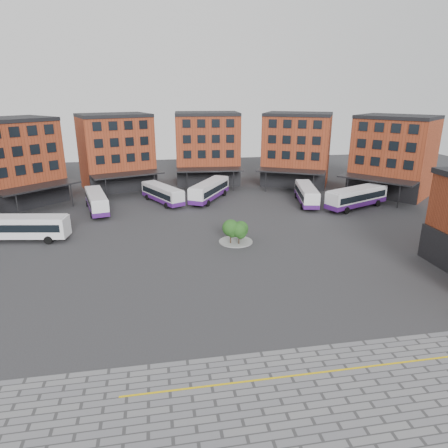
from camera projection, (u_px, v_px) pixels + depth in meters
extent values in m
plane|color=#28282B|center=(240.00, 285.00, 40.59)|extent=(160.00, 160.00, 0.00)
cube|color=gold|center=(310.00, 374.00, 27.83)|extent=(26.00, 0.15, 0.02)
cube|color=maroon|center=(14.00, 164.00, 67.72)|extent=(16.35, 16.13, 14.00)
cube|color=black|center=(33.00, 197.00, 66.47)|extent=(10.00, 9.07, 4.00)
cube|color=black|center=(7.00, 119.00, 65.40)|extent=(16.55, 16.35, 0.60)
cube|color=black|center=(27.00, 153.00, 64.07)|extent=(8.60, 7.77, 8.00)
cube|color=black|center=(38.00, 187.00, 64.46)|extent=(12.61, 11.97, 0.25)
cylinder|color=black|center=(18.00, 207.00, 60.65)|extent=(0.20, 0.20, 4.00)
cylinder|color=black|center=(72.00, 195.00, 67.44)|extent=(0.20, 0.20, 4.00)
cube|color=maroon|center=(116.00, 153.00, 79.24)|extent=(15.55, 13.69, 14.00)
cube|color=black|center=(125.00, 182.00, 76.81)|extent=(12.45, 4.71, 4.00)
cube|color=black|center=(113.00, 115.00, 76.93)|extent=(15.65, 13.97, 0.60)
cube|color=black|center=(122.00, 145.00, 74.35)|extent=(10.87, 3.87, 8.00)
cube|color=black|center=(128.00, 174.00, 74.22)|extent=(13.72, 8.39, 0.25)
cylinder|color=black|center=(106.00, 190.00, 71.27)|extent=(0.20, 0.20, 4.00)
cylinder|color=black|center=(155.00, 184.00, 75.45)|extent=(0.20, 0.20, 4.00)
cube|color=maroon|center=(207.00, 149.00, 84.56)|extent=(13.67, 10.88, 14.00)
cube|color=black|center=(209.00, 177.00, 81.58)|extent=(13.00, 1.41, 4.00)
cube|color=black|center=(207.00, 114.00, 82.25)|extent=(13.69, 11.18, 0.60)
cube|color=black|center=(209.00, 142.00, 79.10)|extent=(11.42, 0.95, 8.00)
cube|color=black|center=(210.00, 169.00, 78.72)|extent=(13.28, 5.30, 0.25)
cylinder|color=black|center=(187.00, 182.00, 77.22)|extent=(0.20, 0.20, 4.00)
cylinder|color=black|center=(234.00, 181.00, 78.11)|extent=(0.20, 0.20, 4.00)
cube|color=maroon|center=(297.00, 150.00, 82.84)|extent=(16.12, 14.81, 14.00)
cube|color=black|center=(292.00, 179.00, 80.03)|extent=(11.81, 6.35, 4.00)
cube|color=black|center=(299.00, 114.00, 80.52)|extent=(16.26, 15.08, 0.60)
cube|color=black|center=(294.00, 143.00, 77.56)|extent=(10.26, 5.33, 8.00)
cube|color=black|center=(291.00, 171.00, 77.26)|extent=(13.58, 9.82, 0.25)
cylinder|color=black|center=(266.00, 182.00, 77.53)|extent=(0.20, 0.20, 4.00)
cylinder|color=black|center=(313.00, 185.00, 75.00)|extent=(0.20, 0.20, 4.00)
cube|color=maroon|center=(393.00, 157.00, 74.33)|extent=(16.02, 16.39, 14.00)
cube|color=black|center=(380.00, 188.00, 72.40)|extent=(8.74, 10.28, 4.00)
cube|color=black|center=(398.00, 117.00, 72.02)|extent=(16.25, 16.58, 0.60)
cube|color=black|center=(385.00, 148.00, 69.97)|extent=(7.47, 8.86, 8.00)
cube|color=black|center=(377.00, 179.00, 70.06)|extent=(11.73, 12.79, 0.25)
cylinder|color=black|center=(347.00, 188.00, 72.17)|extent=(0.20, 0.20, 4.00)
cylinder|color=black|center=(399.00, 196.00, 66.61)|extent=(0.20, 0.20, 4.00)
cylinder|color=gray|center=(236.00, 242.00, 52.10)|extent=(4.40, 4.40, 0.12)
cylinder|color=#332114|center=(231.00, 238.00, 51.18)|extent=(0.14, 0.14, 1.57)
sphere|color=#214115|center=(231.00, 228.00, 50.73)|extent=(2.16, 2.16, 2.16)
sphere|color=#214115|center=(232.00, 232.00, 50.77)|extent=(1.51, 1.51, 1.51)
cylinder|color=#332114|center=(241.00, 236.00, 52.63)|extent=(0.14, 0.14, 1.18)
sphere|color=#214115|center=(241.00, 228.00, 52.29)|extent=(1.93, 1.93, 1.93)
sphere|color=#214115|center=(243.00, 231.00, 52.30)|extent=(1.35, 1.35, 1.35)
cylinder|color=#332114|center=(239.00, 240.00, 51.00)|extent=(0.14, 0.14, 1.40)
sphere|color=#214115|center=(239.00, 230.00, 50.60)|extent=(1.92, 1.92, 1.92)
sphere|color=#214115|center=(241.00, 234.00, 50.62)|extent=(1.35, 1.35, 1.35)
cube|color=white|center=(22.00, 227.00, 52.05)|extent=(12.05, 4.58, 2.62)
cube|color=black|center=(22.00, 225.00, 51.99)|extent=(11.13, 4.49, 1.02)
cube|color=silver|center=(20.00, 217.00, 51.62)|extent=(11.56, 4.40, 0.13)
cylinder|color=black|center=(0.00, 233.00, 53.72)|extent=(1.11, 0.49, 1.07)
cylinder|color=black|center=(48.00, 240.00, 51.24)|extent=(1.11, 0.49, 1.07)
cylinder|color=black|center=(56.00, 233.00, 53.77)|extent=(1.11, 0.49, 1.07)
cube|color=silver|center=(97.00, 201.00, 64.78)|extent=(5.04, 11.50, 2.50)
cube|color=black|center=(96.00, 200.00, 64.72)|extent=(4.89, 10.64, 0.97)
cube|color=silver|center=(96.00, 193.00, 64.37)|extent=(4.84, 11.04, 0.12)
cube|color=black|center=(93.00, 192.00, 69.51)|extent=(2.14, 0.61, 1.12)
cube|color=#45186C|center=(97.00, 206.00, 65.06)|extent=(5.09, 11.55, 0.71)
cylinder|color=black|center=(87.00, 204.00, 67.85)|extent=(0.53, 1.06, 1.02)
cylinder|color=black|center=(103.00, 202.00, 68.80)|extent=(0.53, 1.06, 1.02)
cylinder|color=black|center=(91.00, 215.00, 61.59)|extent=(0.53, 1.06, 1.02)
cylinder|color=black|center=(108.00, 213.00, 62.54)|extent=(0.53, 1.06, 1.02)
cube|color=silver|center=(162.00, 193.00, 69.65)|extent=(7.22, 10.90, 2.44)
cube|color=black|center=(162.00, 192.00, 69.60)|extent=(6.87, 10.15, 0.95)
cube|color=silver|center=(162.00, 186.00, 69.25)|extent=(6.93, 10.47, 0.12)
cube|color=black|center=(148.00, 186.00, 73.66)|extent=(1.94, 1.07, 1.10)
cube|color=#45186C|center=(163.00, 198.00, 69.93)|extent=(7.27, 10.96, 0.70)
cylinder|color=black|center=(147.00, 197.00, 72.00)|extent=(0.72, 1.02, 1.00)
cylinder|color=black|center=(159.00, 195.00, 73.43)|extent=(0.72, 1.02, 1.00)
cylinder|color=black|center=(166.00, 206.00, 66.69)|extent=(0.72, 1.02, 1.00)
cylinder|color=black|center=(179.00, 203.00, 68.11)|extent=(0.72, 1.02, 1.00)
cube|color=white|center=(209.00, 190.00, 71.41)|extent=(8.60, 11.75, 2.69)
cube|color=black|center=(209.00, 189.00, 71.34)|extent=(8.15, 10.95, 1.04)
cube|color=silver|center=(209.00, 182.00, 70.96)|extent=(8.26, 11.28, 0.13)
cube|color=black|center=(222.00, 182.00, 76.57)|extent=(2.06, 1.31, 1.21)
cube|color=#45186C|center=(210.00, 195.00, 71.71)|extent=(8.66, 11.80, 0.77)
cylinder|color=black|center=(211.00, 192.00, 75.73)|extent=(0.85, 1.11, 1.10)
cylinder|color=black|center=(224.00, 193.00, 74.79)|extent=(0.85, 1.11, 1.10)
cylinder|color=black|center=(193.00, 202.00, 68.91)|extent=(0.85, 1.11, 1.10)
cylinder|color=black|center=(208.00, 203.00, 67.96)|extent=(0.85, 1.11, 1.10)
cube|color=white|center=(307.00, 194.00, 69.21)|extent=(4.84, 11.54, 2.51)
cube|color=black|center=(307.00, 193.00, 69.15)|extent=(4.71, 10.67, 0.97)
cube|color=silver|center=(307.00, 186.00, 68.79)|extent=(4.65, 11.07, 0.12)
cube|color=black|center=(302.00, 185.00, 74.37)|extent=(2.15, 0.57, 1.13)
cube|color=#45186C|center=(306.00, 199.00, 69.49)|extent=(4.89, 11.58, 0.72)
cylinder|color=black|center=(296.00, 196.00, 73.08)|extent=(0.51, 1.06, 1.02)
cylinder|color=black|center=(310.00, 196.00, 72.99)|extent=(0.51, 1.06, 1.02)
cylinder|color=black|center=(302.00, 206.00, 66.26)|extent=(0.51, 1.06, 1.02)
cylinder|color=black|center=(317.00, 207.00, 66.17)|extent=(0.51, 1.06, 1.02)
cube|color=white|center=(357.00, 197.00, 66.54)|extent=(12.41, 7.53, 2.74)
cube|color=black|center=(357.00, 195.00, 66.48)|extent=(11.53, 7.18, 1.06)
cube|color=silver|center=(358.00, 188.00, 66.08)|extent=(11.91, 7.22, 0.13)
cube|color=black|center=(380.00, 190.00, 69.64)|extent=(1.07, 2.23, 1.23)
cube|color=#45186C|center=(356.00, 202.00, 66.85)|extent=(12.46, 7.58, 0.78)
cylinder|color=black|center=(364.00, 200.00, 70.17)|extent=(1.16, 0.76, 1.12)
cylinder|color=black|center=(378.00, 203.00, 67.96)|extent=(1.16, 0.76, 1.12)
cylinder|color=black|center=(333.00, 207.00, 66.02)|extent=(1.16, 0.76, 1.12)
cylinder|color=black|center=(347.00, 211.00, 63.81)|extent=(1.16, 0.76, 1.12)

